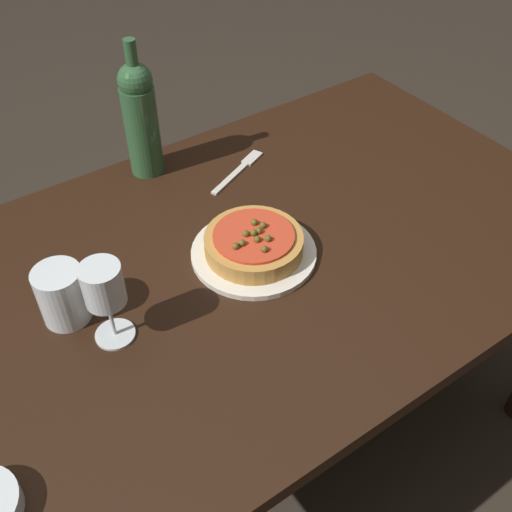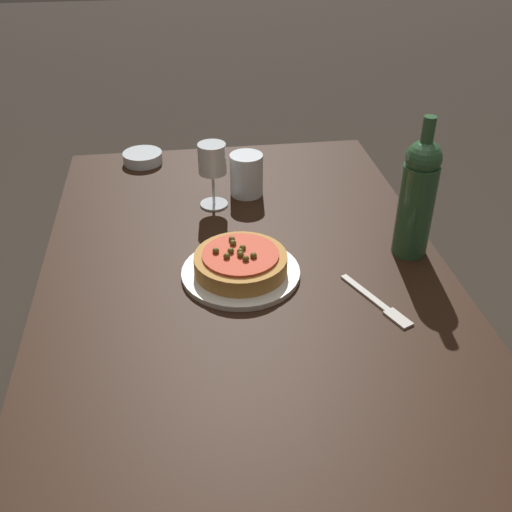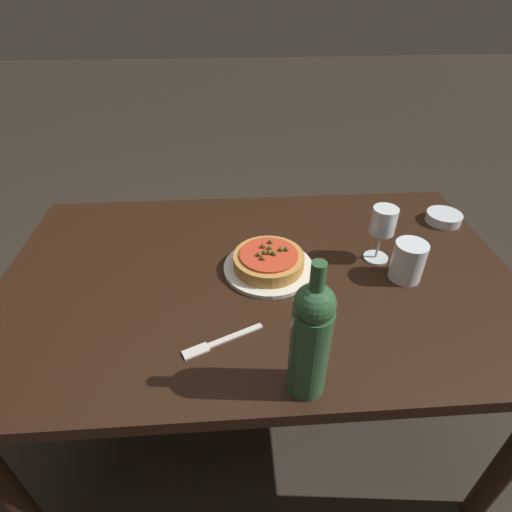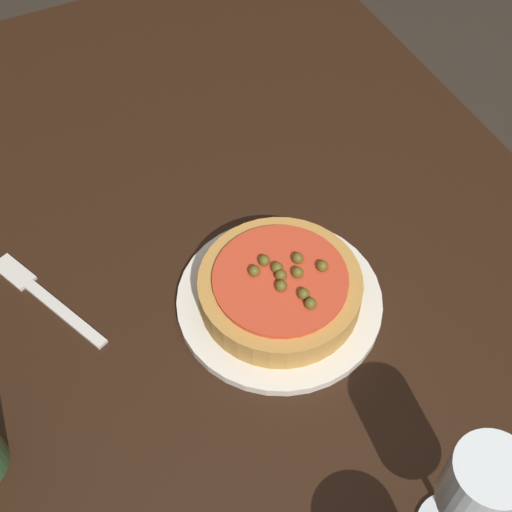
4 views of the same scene
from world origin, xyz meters
TOP-DOWN VIEW (x-y plane):
  - ground_plane at (0.00, 0.00)m, footprint 14.00×14.00m
  - dining_table at (0.00, 0.00)m, footprint 1.41×0.87m
  - dinner_plate at (0.03, 0.01)m, footprint 0.25×0.25m
  - pizza at (0.03, 0.01)m, footprint 0.20×0.20m
  - wine_glass at (0.34, 0.04)m, footprint 0.07×0.07m
  - wine_bottle at (0.07, -0.37)m, footprint 0.08×0.08m
  - water_cup at (0.39, -0.05)m, footprint 0.09×0.09m
  - side_bowl at (0.63, 0.23)m, footprint 0.11×0.11m
  - fork at (-0.11, -0.25)m, footprint 0.19×0.10m

SIDE VIEW (x-z plane):
  - ground_plane at x=0.00m, z-range 0.00..0.00m
  - dining_table at x=0.00m, z-range 0.27..0.97m
  - fork at x=-0.11m, z-range 0.70..0.71m
  - dinner_plate at x=0.03m, z-range 0.70..0.72m
  - side_bowl at x=0.63m, z-range 0.70..0.74m
  - pizza at x=0.03m, z-range 0.71..0.76m
  - water_cup at x=0.39m, z-range 0.70..0.81m
  - wine_glass at x=0.34m, z-range 0.74..0.91m
  - wine_bottle at x=0.07m, z-range 0.69..1.00m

